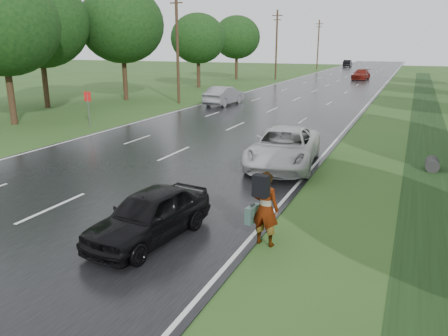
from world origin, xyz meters
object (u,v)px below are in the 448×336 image
pedestrian (264,208)px  silver_sedan (224,96)px  road_sign (88,102)px  dark_sedan (149,215)px  white_pickup (284,147)px

pedestrian → silver_sedan: 27.71m
pedestrian → silver_sedan: size_ratio=0.42×
pedestrian → road_sign: bearing=-29.3°
pedestrian → silver_sedan: (-11.99, 24.98, -0.20)m
dark_sedan → pedestrian: bearing=25.8°
pedestrian → dark_sedan: 3.11m
road_sign → silver_sedan: road_sign is taller
silver_sedan → pedestrian: bearing=118.6°
dark_sedan → road_sign: bearing=142.2°
road_sign → pedestrian: 19.59m
white_pickup → silver_sedan: size_ratio=1.19×
pedestrian → white_pickup: size_ratio=0.35×
road_sign → silver_sedan: bearing=74.5°
pedestrian → dark_sedan: (-2.93, -0.99, -0.31)m
road_sign → white_pickup: 14.58m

